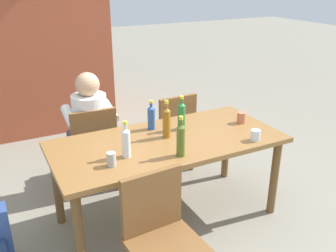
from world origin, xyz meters
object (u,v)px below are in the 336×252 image
Objects in this scene: chair_far_right at (172,128)px; brick_kiosk at (21,10)px; bottle_olive at (181,139)px; bottle_blue at (151,117)px; chair_near_left at (161,234)px; cup_terracotta at (241,118)px; cup_steel at (111,159)px; bottle_clear at (126,142)px; cup_glass at (255,135)px; person_in_white_shirt at (89,124)px; dining_table at (168,149)px; chair_far_left at (93,144)px; bottle_amber at (167,122)px; bottle_green at (182,115)px.

chair_far_right is 0.30× the size of brick_kiosk.
bottle_blue is at bearing 87.80° from bottle_olive.
chair_near_left is 1.44m from cup_terracotta.
cup_terracotta is at bearing 21.69° from bottle_olive.
bottle_blue reaches higher than cup_steel.
bottle_clear is 0.10× the size of brick_kiosk.
cup_glass is at bearing -42.92° from bottle_blue.
person_in_white_shirt is at bearing 108.27° from bottle_olive.
person_in_white_shirt is at bearing 116.48° from dining_table.
bottle_clear is 1.05m from cup_glass.
chair_far_left is 0.90m from bottle_amber.
cup_steel is (-0.98, -0.94, 0.31)m from chair_far_right.
person_in_white_shirt is (-0.85, 0.11, 0.17)m from chair_far_right.
cup_terracotta is at bearing 32.89° from chair_near_left.
cup_steel is at bearing -150.85° from bottle_clear.
bottle_blue is 2.62× the size of cup_terracotta.
brick_kiosk is at bearing 112.76° from chair_far_right.
person_in_white_shirt reaches higher than cup_glass.
bottle_olive reaches higher than cup_steel.
cup_steel reaches higher than cup_terracotta.
bottle_clear is (-0.83, -0.86, 0.38)m from chair_far_right.
cup_glass is at bearing -6.13° from cup_steel.
chair_near_left is 1.15m from bottle_green.
person_in_white_shirt is 1.58m from cup_glass.
bottle_green reaches higher than chair_far_left.
brick_kiosk is (-0.59, 2.94, 0.66)m from bottle_blue.
bottle_olive reaches higher than bottle_clear.
cup_terracotta is at bearing -17.15° from bottle_blue.
cup_glass is (0.66, -0.04, -0.09)m from bottle_olive.
chair_near_left is at bearing -90.01° from chair_far_left.
cup_steel is at bearing 173.87° from cup_glass.
chair_far_left and chair_near_left have the same top height.
chair_far_right is at bearing 65.40° from bottle_olive.
bottle_clear is at bearing 88.22° from chair_near_left.
person_in_white_shirt is at bearing 145.02° from cup_terracotta.
cup_steel is at bearing 170.50° from bottle_olive.
dining_table is 2.15× the size of chair_near_left.
chair_near_left is at bearing -125.61° from bottle_green.
chair_near_left is 1.59m from person_in_white_shirt.
chair_near_left is 3.11× the size of bottle_clear.
bottle_clear is at bearing 155.52° from bottle_olive.
chair_far_right is (0.85, -0.00, 0.00)m from chair_far_left.
bottle_clear is at bearing 168.66° from cup_glass.
dining_table is 0.47m from bottle_clear.
chair_near_left is 1.16m from cup_glass.
bottle_clear is at bearing -89.18° from person_in_white_shirt.
chair_near_left is at bearing -147.11° from cup_terracotta.
bottle_amber is at bearing 147.54° from cup_glass.
chair_far_left is 1.00× the size of chair_far_right.
bottle_olive is at bearing -158.31° from cup_terracotta.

